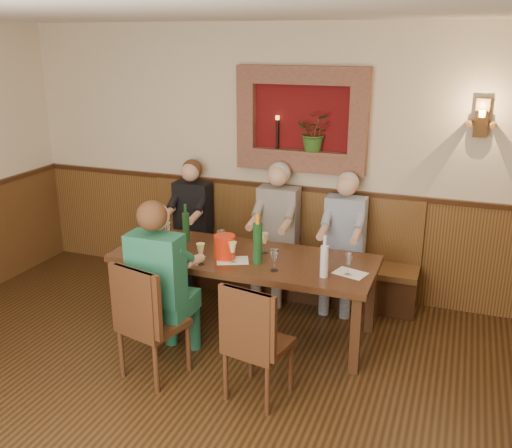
{
  "coord_description": "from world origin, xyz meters",
  "views": [
    {
      "loc": [
        1.79,
        -2.66,
        2.66
      ],
      "look_at": [
        0.1,
        1.9,
        1.05
      ],
      "focal_mm": 40.0,
      "sensor_mm": 36.0,
      "label": 1
    }
  ],
  "objects": [
    {
      "name": "room_shell",
      "position": [
        0.0,
        0.0,
        1.89
      ],
      "size": [
        6.04,
        6.04,
        2.82
      ],
      "color": "beige",
      "rests_on": "ground"
    },
    {
      "name": "wine_glass_1",
      "position": [
        -0.28,
        1.53,
        0.85
      ],
      "size": [
        0.08,
        0.08,
        0.19
      ],
      "primitive_type": null,
      "color": "#FAEB95",
      "rests_on": "dining_table"
    },
    {
      "name": "person_chair_front",
      "position": [
        -0.41,
        1.07,
        0.61
      ],
      "size": [
        0.44,
        0.54,
        1.47
      ],
      "color": "#174E51",
      "rests_on": "ground"
    },
    {
      "name": "wine_glass_7",
      "position": [
        -0.03,
        1.67,
        0.85
      ],
      "size": [
        0.08,
        0.08,
        0.19
      ],
      "primitive_type": null,
      "color": "#FAEB95",
      "rests_on": "dining_table"
    },
    {
      "name": "person_bench_mid",
      "position": [
        0.03,
        2.69,
        0.59
      ],
      "size": [
        0.42,
        0.52,
        1.44
      ],
      "color": "#605B58",
      "rests_on": "ground"
    },
    {
      "name": "tasting_sheet_a",
      "position": [
        -0.96,
        1.78,
        0.75
      ],
      "size": [
        0.36,
        0.3,
        0.0
      ],
      "primitive_type": "cube",
      "rotation": [
        0.0,
        0.0,
        0.29
      ],
      "color": "white",
      "rests_on": "dining_table"
    },
    {
      "name": "wine_glass_4",
      "position": [
        -0.25,
        1.91,
        0.85
      ],
      "size": [
        0.08,
        0.08,
        0.19
      ],
      "primitive_type": null,
      "color": "white",
      "rests_on": "dining_table"
    },
    {
      "name": "tasting_sheet_c",
      "position": [
        0.99,
        1.78,
        0.75
      ],
      "size": [
        0.31,
        0.25,
        0.0
      ],
      "primitive_type": "cube",
      "rotation": [
        0.0,
        0.0,
        -0.29
      ],
      "color": "white",
      "rests_on": "dining_table"
    },
    {
      "name": "chair_near_right",
      "position": [
        0.48,
        0.9,
        0.28
      ],
      "size": [
        0.5,
        0.5,
        0.97
      ],
      "rotation": [
        0.0,
        0.0,
        -0.19
      ],
      "color": "#3A1E11",
      "rests_on": "ground"
    },
    {
      "name": "tasting_sheet_d",
      "position": [
        -0.46,
        1.58,
        0.75
      ],
      "size": [
        0.33,
        0.25,
        0.0
      ],
      "primitive_type": "cube",
      "rotation": [
        0.0,
        0.0,
        0.1
      ],
      "color": "white",
      "rests_on": "dining_table"
    },
    {
      "name": "wine_glass_6",
      "position": [
        0.37,
        1.61,
        0.85
      ],
      "size": [
        0.08,
        0.08,
        0.19
      ],
      "primitive_type": null,
      "color": "white",
      "rests_on": "dining_table"
    },
    {
      "name": "wainscoting",
      "position": [
        0.0,
        -0.0,
        0.59
      ],
      "size": [
        6.02,
        6.02,
        1.15
      ],
      "color": "#4D2D16",
      "rests_on": "ground"
    },
    {
      "name": "bench",
      "position": [
        0.0,
        2.79,
        0.33
      ],
      "size": [
        3.0,
        0.45,
        1.11
      ],
      "color": "#381E0F",
      "rests_on": "ground"
    },
    {
      "name": "wine_bottle_green_b",
      "position": [
        -0.67,
        2.02,
        0.9
      ],
      "size": [
        0.08,
        0.08,
        0.37
      ],
      "rotation": [
        0.0,
        0.0,
        0.27
      ],
      "color": "#19471E",
      "rests_on": "dining_table"
    },
    {
      "name": "wall_sconce",
      "position": [
        1.9,
        2.93,
        1.94
      ],
      "size": [
        0.25,
        0.2,
        0.35
      ],
      "color": "#4D2D16",
      "rests_on": "ground"
    },
    {
      "name": "person_bench_left",
      "position": [
        -0.97,
        2.69,
        0.57
      ],
      "size": [
        0.4,
        0.5,
        1.39
      ],
      "color": "black",
      "rests_on": "ground"
    },
    {
      "name": "chair_near_left",
      "position": [
        -0.41,
        0.87,
        0.29
      ],
      "size": [
        0.54,
        0.54,
        1.01
      ],
      "rotation": [
        0.0,
        0.0,
        -0.24
      ],
      "color": "#3A1E11",
      "rests_on": "ground"
    },
    {
      "name": "wall_niche",
      "position": [
        0.24,
        2.94,
        1.81
      ],
      "size": [
        1.36,
        0.3,
        1.06
      ],
      "color": "#570C0D",
      "rests_on": "ground"
    },
    {
      "name": "person_bench_right",
      "position": [
        0.74,
        2.69,
        0.57
      ],
      "size": [
        0.4,
        0.5,
        1.39
      ],
      "color": "navy",
      "rests_on": "ground"
    },
    {
      "name": "spittoon_bucket",
      "position": [
        -0.14,
        1.73,
        0.86
      ],
      "size": [
        0.24,
        0.24,
        0.22
      ],
      "primitive_type": "cylinder",
      "rotation": [
        0.0,
        0.0,
        0.3
      ],
      "color": "red",
      "rests_on": "dining_table"
    },
    {
      "name": "wine_glass_5",
      "position": [
        0.15,
        1.98,
        0.85
      ],
      "size": [
        0.08,
        0.08,
        0.19
      ],
      "primitive_type": null,
      "color": "#FAEB95",
      "rests_on": "dining_table"
    },
    {
      "name": "wine_bottle_green_a",
      "position": [
        0.18,
        1.73,
        0.94
      ],
      "size": [
        0.11,
        0.11,
        0.45
      ],
      "rotation": [
        0.0,
        0.0,
        -0.32
      ],
      "color": "#19471E",
      "rests_on": "dining_table"
    },
    {
      "name": "wine_glass_8",
      "position": [
        -0.58,
        1.64,
        0.85
      ],
      "size": [
        0.08,
        0.08,
        0.19
      ],
      "primitive_type": null,
      "color": "#FAEB95",
      "rests_on": "dining_table"
    },
    {
      "name": "dining_table",
      "position": [
        0.0,
        1.85,
        0.68
      ],
      "size": [
        2.4,
        0.9,
        0.75
      ],
      "color": "#3A1E11",
      "rests_on": "ground"
    },
    {
      "name": "wine_glass_2",
      "position": [
        0.98,
        1.74,
        0.85
      ],
      "size": [
        0.08,
        0.08,
        0.19
      ],
      "primitive_type": null,
      "color": "white",
      "rests_on": "dining_table"
    },
    {
      "name": "wine_glass_0",
      "position": [
        -0.97,
        1.71,
        0.85
      ],
      "size": [
        0.08,
        0.08,
        0.19
      ],
      "primitive_type": null,
      "color": "#FAEB95",
      "rests_on": "dining_table"
    },
    {
      "name": "water_bottle",
      "position": [
        0.8,
        1.63,
        0.9
      ],
      "size": [
        0.09,
        0.09,
        0.36
      ],
      "rotation": [
        0.0,
        0.0,
        0.43
      ],
      "color": "silver",
      "rests_on": "dining_table"
    },
    {
      "name": "tasting_sheet_b",
      "position": [
        -0.05,
        1.7,
        0.75
      ],
      "size": [
        0.34,
        0.3,
        0.0
      ],
      "primitive_type": "cube",
      "rotation": [
        0.0,
        0.0,
        0.41
      ],
      "color": "white",
      "rests_on": "dining_table"
    },
    {
      "name": "wine_glass_3",
      "position": [
        -0.83,
        1.94,
        0.85
      ],
      "size": [
        0.08,
        0.08,
        0.19
      ],
      "primitive_type": null,
      "color": "white",
      "rests_on": "dining_table"
    }
  ]
}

